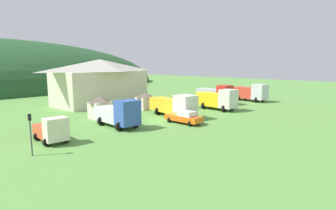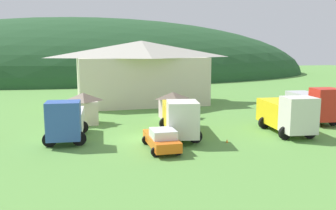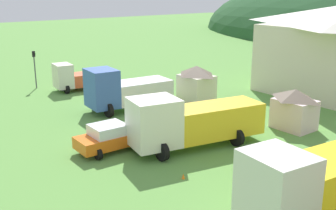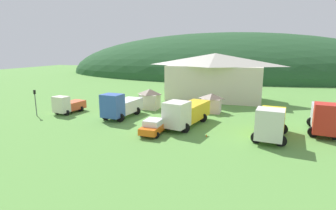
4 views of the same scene
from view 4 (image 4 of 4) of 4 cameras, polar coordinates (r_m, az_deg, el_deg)
ground_plane at (r=32.66m, az=-2.09°, el=-4.20°), size 200.00×200.00×0.00m
forested_hill_backdrop at (r=100.10m, az=12.10°, el=6.44°), size 122.12×60.00×29.79m
depot_building at (r=48.96m, az=9.99°, el=6.16°), size 17.69×8.94×8.37m
play_shed_cream at (r=40.80m, az=-3.92°, el=1.36°), size 2.91×2.44×3.13m
play_shed_pink at (r=38.94m, az=9.32°, el=0.48°), size 2.83×2.23×2.81m
light_truck_cream at (r=40.70m, az=-20.79°, el=0.04°), size 2.89×4.80×2.63m
box_truck_blue at (r=36.00m, az=-10.16°, el=-0.13°), size 3.71×6.97×3.48m
heavy_rig_striped at (r=31.62m, az=3.90°, el=-1.56°), size 4.15×8.76×3.37m
flatbed_truck_yellow at (r=29.13m, az=21.26°, el=-3.38°), size 3.78×7.18×3.52m
crane_truck_red at (r=33.66m, az=30.55°, el=-2.18°), size 3.71×7.46×3.66m
service_pickup_orange at (r=29.15m, az=-2.85°, el=-4.50°), size 2.37×5.04×1.66m
traffic_light_west at (r=40.67m, az=-26.62°, el=1.00°), size 0.20×0.32×3.61m
traffic_cone_near_pickup at (r=28.58m, az=8.26°, el=-6.69°), size 0.36×0.36×0.55m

